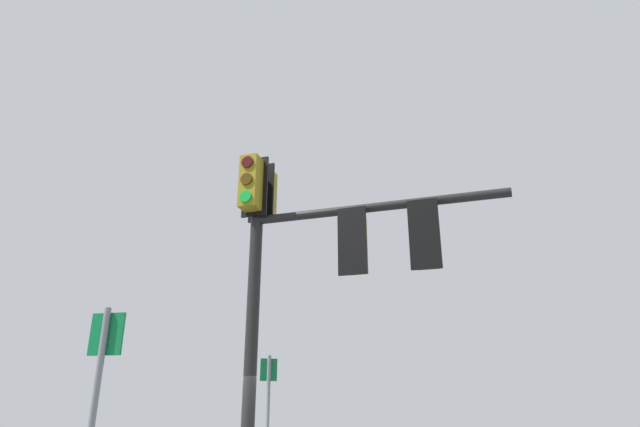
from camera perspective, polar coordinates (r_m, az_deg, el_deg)
signal_mast_assembly at (r=8.06m, az=-1.74°, el=-4.57°), size 3.61×2.86×6.01m
route_sign_primary at (r=6.00m, az=-23.76°, el=-20.52°), size 0.30×0.28×3.07m
route_sign_secondary at (r=9.74m, az=-5.85°, el=-22.25°), size 0.15×0.29×2.94m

